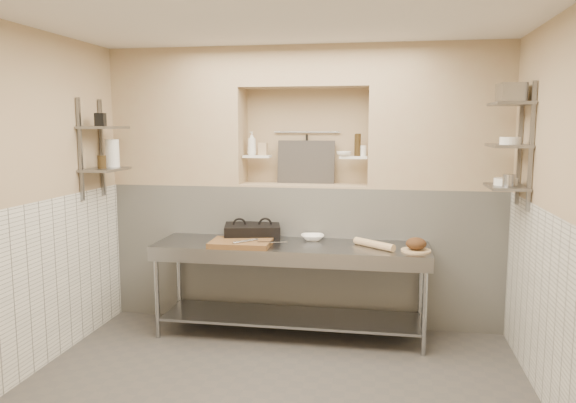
% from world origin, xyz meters
% --- Properties ---
extents(floor, '(4.00, 3.90, 0.10)m').
position_xyz_m(floor, '(0.00, 0.00, -0.05)').
color(floor, '#484440').
rests_on(floor, ground).
extents(ceiling, '(4.00, 3.90, 0.10)m').
position_xyz_m(ceiling, '(0.00, 0.00, 2.85)').
color(ceiling, silver).
rests_on(ceiling, ground).
extents(wall_left, '(0.10, 3.90, 2.80)m').
position_xyz_m(wall_left, '(-2.05, 0.00, 1.40)').
color(wall_left, tan).
rests_on(wall_left, ground).
extents(wall_right, '(0.10, 3.90, 2.80)m').
position_xyz_m(wall_right, '(2.05, 0.00, 1.40)').
color(wall_right, tan).
rests_on(wall_right, ground).
extents(wall_back, '(4.00, 0.10, 2.80)m').
position_xyz_m(wall_back, '(0.00, 2.00, 1.40)').
color(wall_back, tan).
rests_on(wall_back, ground).
extents(wall_front, '(4.00, 0.10, 2.80)m').
position_xyz_m(wall_front, '(0.00, -2.00, 1.40)').
color(wall_front, tan).
rests_on(wall_front, ground).
extents(backwall_lower, '(4.00, 0.40, 1.40)m').
position_xyz_m(backwall_lower, '(0.00, 1.75, 0.70)').
color(backwall_lower, silver).
rests_on(backwall_lower, floor).
extents(alcove_sill, '(1.30, 0.40, 0.02)m').
position_xyz_m(alcove_sill, '(0.00, 1.75, 1.41)').
color(alcove_sill, tan).
rests_on(alcove_sill, backwall_lower).
extents(backwall_pillar_left, '(1.35, 0.40, 1.40)m').
position_xyz_m(backwall_pillar_left, '(-1.33, 1.75, 2.10)').
color(backwall_pillar_left, tan).
rests_on(backwall_pillar_left, backwall_lower).
extents(backwall_pillar_right, '(1.35, 0.40, 1.40)m').
position_xyz_m(backwall_pillar_right, '(1.33, 1.75, 2.10)').
color(backwall_pillar_right, tan).
rests_on(backwall_pillar_right, backwall_lower).
extents(backwall_header, '(1.30, 0.40, 0.40)m').
position_xyz_m(backwall_header, '(0.00, 1.75, 2.60)').
color(backwall_header, tan).
rests_on(backwall_header, backwall_lower).
extents(wainscot_left, '(0.02, 3.90, 1.40)m').
position_xyz_m(wainscot_left, '(-1.99, 0.00, 0.70)').
color(wainscot_left, silver).
rests_on(wainscot_left, floor).
extents(wainscot_right, '(0.02, 3.90, 1.40)m').
position_xyz_m(wainscot_right, '(1.99, 0.00, 0.70)').
color(wainscot_right, silver).
rests_on(wainscot_right, floor).
extents(alcove_shelf_left, '(0.28, 0.16, 0.02)m').
position_xyz_m(alcove_shelf_left, '(-0.50, 1.75, 1.70)').
color(alcove_shelf_left, white).
rests_on(alcove_shelf_left, backwall_lower).
extents(alcove_shelf_right, '(0.28, 0.16, 0.02)m').
position_xyz_m(alcove_shelf_right, '(0.50, 1.75, 1.70)').
color(alcove_shelf_right, white).
rests_on(alcove_shelf_right, backwall_lower).
extents(utensil_rail, '(0.70, 0.02, 0.02)m').
position_xyz_m(utensil_rail, '(0.00, 1.92, 1.95)').
color(utensil_rail, gray).
rests_on(utensil_rail, wall_back).
extents(hanging_steel, '(0.02, 0.02, 0.30)m').
position_xyz_m(hanging_steel, '(0.00, 1.90, 1.78)').
color(hanging_steel, black).
rests_on(hanging_steel, utensil_rail).
extents(splash_panel, '(0.60, 0.08, 0.45)m').
position_xyz_m(splash_panel, '(0.00, 1.85, 1.64)').
color(splash_panel, '#383330').
rests_on(splash_panel, alcove_sill).
extents(shelf_rail_left_a, '(0.03, 0.03, 0.95)m').
position_xyz_m(shelf_rail_left_a, '(-1.98, 1.25, 1.80)').
color(shelf_rail_left_a, slate).
rests_on(shelf_rail_left_a, wall_left).
extents(shelf_rail_left_b, '(0.03, 0.03, 0.95)m').
position_xyz_m(shelf_rail_left_b, '(-1.98, 0.85, 1.80)').
color(shelf_rail_left_b, slate).
rests_on(shelf_rail_left_b, wall_left).
extents(wall_shelf_left_lower, '(0.30, 0.50, 0.02)m').
position_xyz_m(wall_shelf_left_lower, '(-1.84, 1.05, 1.60)').
color(wall_shelf_left_lower, slate).
rests_on(wall_shelf_left_lower, wall_left).
extents(wall_shelf_left_upper, '(0.30, 0.50, 0.03)m').
position_xyz_m(wall_shelf_left_upper, '(-1.84, 1.05, 2.00)').
color(wall_shelf_left_upper, slate).
rests_on(wall_shelf_left_upper, wall_left).
extents(shelf_rail_right_a, '(0.03, 0.03, 1.05)m').
position_xyz_m(shelf_rail_right_a, '(1.98, 1.25, 1.85)').
color(shelf_rail_right_a, slate).
rests_on(shelf_rail_right_a, wall_right).
extents(shelf_rail_right_b, '(0.03, 0.03, 1.05)m').
position_xyz_m(shelf_rail_right_b, '(1.98, 0.85, 1.85)').
color(shelf_rail_right_b, slate).
rests_on(shelf_rail_right_b, wall_right).
extents(wall_shelf_right_lower, '(0.30, 0.50, 0.02)m').
position_xyz_m(wall_shelf_right_lower, '(1.84, 1.05, 1.50)').
color(wall_shelf_right_lower, slate).
rests_on(wall_shelf_right_lower, wall_right).
extents(wall_shelf_right_mid, '(0.30, 0.50, 0.02)m').
position_xyz_m(wall_shelf_right_mid, '(1.84, 1.05, 1.85)').
color(wall_shelf_right_mid, slate).
rests_on(wall_shelf_right_mid, wall_right).
extents(wall_shelf_right_upper, '(0.30, 0.50, 0.03)m').
position_xyz_m(wall_shelf_right_upper, '(1.84, 1.05, 2.20)').
color(wall_shelf_right_upper, slate).
rests_on(wall_shelf_right_upper, wall_right).
extents(prep_table, '(2.60, 0.70, 0.90)m').
position_xyz_m(prep_table, '(-0.05, 1.18, 0.64)').
color(prep_table, gray).
rests_on(prep_table, floor).
extents(panini_press, '(0.61, 0.50, 0.15)m').
position_xyz_m(panini_press, '(-0.47, 1.37, 0.97)').
color(panini_press, black).
rests_on(panini_press, prep_table).
extents(cutting_board, '(0.57, 0.40, 0.05)m').
position_xyz_m(cutting_board, '(-0.50, 1.04, 0.93)').
color(cutting_board, brown).
rests_on(cutting_board, prep_table).
extents(knife_blade, '(0.29, 0.10, 0.01)m').
position_xyz_m(knife_blade, '(-0.20, 1.04, 0.95)').
color(knife_blade, gray).
rests_on(knife_blade, cutting_board).
extents(tongs, '(0.20, 0.22, 0.03)m').
position_xyz_m(tongs, '(-0.44, 0.98, 0.96)').
color(tongs, gray).
rests_on(tongs, cutting_board).
extents(mixing_bowl, '(0.27, 0.27, 0.06)m').
position_xyz_m(mixing_bowl, '(0.13, 1.41, 0.93)').
color(mixing_bowl, white).
rests_on(mixing_bowl, prep_table).
extents(rolling_pin, '(0.39, 0.35, 0.07)m').
position_xyz_m(rolling_pin, '(0.73, 1.16, 0.93)').
color(rolling_pin, tan).
rests_on(rolling_pin, prep_table).
extents(bread_board, '(0.27, 0.27, 0.02)m').
position_xyz_m(bread_board, '(1.11, 1.09, 0.91)').
color(bread_board, tan).
rests_on(bread_board, prep_table).
extents(bread_loaf, '(0.18, 0.18, 0.11)m').
position_xyz_m(bread_loaf, '(1.11, 1.09, 0.97)').
color(bread_loaf, '#4C2D19').
rests_on(bread_loaf, bread_board).
extents(bottle_soap, '(0.12, 0.12, 0.24)m').
position_xyz_m(bottle_soap, '(-0.56, 1.75, 1.83)').
color(bottle_soap, white).
rests_on(bottle_soap, alcove_shelf_left).
extents(jar_alcove, '(0.09, 0.09, 0.13)m').
position_xyz_m(jar_alcove, '(-0.44, 1.76, 1.78)').
color(jar_alcove, tan).
rests_on(jar_alcove, alcove_shelf_left).
extents(bowl_alcove, '(0.17, 0.17, 0.05)m').
position_xyz_m(bowl_alcove, '(0.40, 1.71, 1.74)').
color(bowl_alcove, white).
rests_on(bowl_alcove, alcove_shelf_right).
extents(condiment_a, '(0.06, 0.06, 0.22)m').
position_xyz_m(condiment_a, '(0.53, 1.77, 1.82)').
color(condiment_a, '#302210').
rests_on(condiment_a, alcove_shelf_right).
extents(condiment_b, '(0.06, 0.06, 0.23)m').
position_xyz_m(condiment_b, '(0.54, 1.76, 1.83)').
color(condiment_b, '#302210').
rests_on(condiment_b, alcove_shelf_right).
extents(condiment_c, '(0.06, 0.06, 0.11)m').
position_xyz_m(condiment_c, '(0.60, 1.76, 1.77)').
color(condiment_c, white).
rests_on(condiment_c, alcove_shelf_right).
extents(jug_left, '(0.14, 0.14, 0.27)m').
position_xyz_m(jug_left, '(-1.84, 1.20, 1.75)').
color(jug_left, white).
rests_on(jug_left, wall_shelf_left_lower).
extents(jar_left, '(0.08, 0.08, 0.13)m').
position_xyz_m(jar_left, '(-1.84, 0.99, 1.68)').
color(jar_left, '#302210').
rests_on(jar_left, wall_shelf_left_lower).
extents(box_left_upper, '(0.10, 0.10, 0.12)m').
position_xyz_m(box_left_upper, '(-1.84, 1.00, 2.07)').
color(box_left_upper, black).
rests_on(box_left_upper, wall_shelf_left_upper).
extents(bowl_right, '(0.20, 0.20, 0.06)m').
position_xyz_m(bowl_right, '(1.84, 1.08, 1.54)').
color(bowl_right, white).
rests_on(bowl_right, wall_shelf_right_lower).
extents(canister_right, '(0.10, 0.10, 0.10)m').
position_xyz_m(canister_right, '(1.84, 0.96, 1.56)').
color(canister_right, gray).
rests_on(canister_right, wall_shelf_right_lower).
extents(bowl_right_mid, '(0.17, 0.17, 0.06)m').
position_xyz_m(bowl_right_mid, '(1.84, 1.00, 1.89)').
color(bowl_right_mid, white).
rests_on(bowl_right_mid, wall_shelf_right_mid).
extents(basket_right, '(0.22, 0.26, 0.16)m').
position_xyz_m(basket_right, '(1.84, 1.05, 2.29)').
color(basket_right, gray).
rests_on(basket_right, wall_shelf_right_upper).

